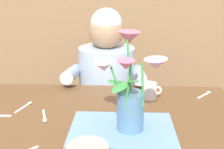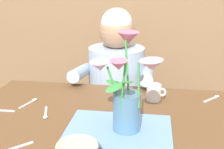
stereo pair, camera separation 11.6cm
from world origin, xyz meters
name	(u,v)px [view 2 (the right image)]	position (x,y,z in m)	size (l,w,h in m)	color
dining_table	(103,140)	(0.00, 0.00, 0.64)	(1.20, 0.80, 0.74)	brown
seated_person	(116,100)	(-0.02, 0.62, 0.56)	(0.45, 0.47, 1.14)	#4C4C56
striped_placemat	(119,129)	(0.08, -0.08, 0.74)	(0.40, 0.28, 0.01)	#6B93D1
flower_vase	(127,92)	(0.10, -0.07, 0.90)	(0.29, 0.28, 0.37)	teal
coffee_cup	(154,92)	(0.21, 0.23, 0.78)	(0.09, 0.07, 0.08)	silver
spoon_0	(10,149)	(-0.27, -0.27, 0.74)	(0.10, 0.09, 0.01)	silver
spoon_2	(46,114)	(-0.25, 0.00, 0.74)	(0.05, 0.12, 0.01)	silver
spoon_3	(31,102)	(-0.36, 0.12, 0.74)	(0.05, 0.12, 0.01)	silver
spoon_4	(214,98)	(0.50, 0.30, 0.74)	(0.09, 0.10, 0.01)	silver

